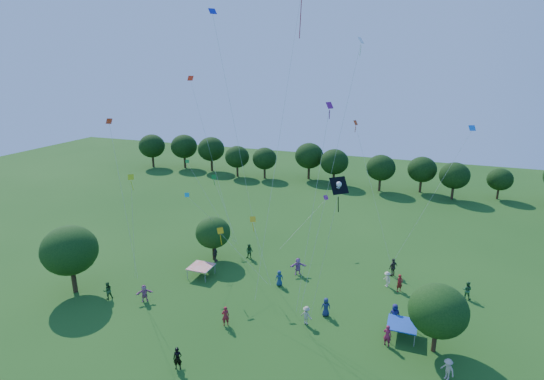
{
  "coord_description": "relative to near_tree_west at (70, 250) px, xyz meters",
  "views": [
    {
      "loc": [
        10.9,
        -15.5,
        20.47
      ],
      "look_at": [
        0.0,
        14.0,
        11.0
      ],
      "focal_mm": 28.0,
      "sensor_mm": 36.0,
      "label": 1
    }
  ],
  "objects": [
    {
      "name": "crowd_person_13",
      "position": [
        28.29,
        10.52,
        -3.35
      ],
      "size": [
        0.75,
        0.73,
        1.71
      ],
      "primitive_type": "imported",
      "rotation": [
        0.0,
        0.0,
        0.71
      ],
      "color": "maroon",
      "rests_on": "ground"
    },
    {
      "name": "small_kite_10",
      "position": [
        15.46,
        6.52,
        1.85
      ],
      "size": [
        2.52,
        1.6,
        5.77
      ],
      "color": "yellow"
    },
    {
      "name": "crowd_person_0",
      "position": [
        28.29,
        4.97,
        -3.29
      ],
      "size": [
        1.03,
        0.8,
        1.84
      ],
      "primitive_type": "imported",
      "rotation": [
        0.0,
        0.0,
        0.39
      ],
      "color": "navy",
      "rests_on": "ground"
    },
    {
      "name": "tent_blue",
      "position": [
        28.96,
        3.59,
        -3.17
      ],
      "size": [
        2.2,
        2.2,
        1.1
      ],
      "color": "blue",
      "rests_on": "ground"
    },
    {
      "name": "red_high_kite",
      "position": [
        18.26,
        8.39,
        17.3
      ],
      "size": [
        1.71,
        7.63,
        24.95
      ],
      "color": "red"
    },
    {
      "name": "near_tree_west",
      "position": [
        0.0,
        0.0,
        0.0
      ],
      "size": [
        4.97,
        4.97,
        6.46
      ],
      "color": "#422B19",
      "rests_on": "ground"
    },
    {
      "name": "crowd_person_5",
      "position": [
        18.45,
        10.44,
        -3.32
      ],
      "size": [
        1.74,
        1.29,
        1.78
      ],
      "primitive_type": "imported",
      "rotation": [
        0.0,
        0.0,
        0.48
      ],
      "color": "#9B5C9F",
      "rests_on": "ground"
    },
    {
      "name": "crowd_person_1",
      "position": [
        28.02,
        2.03,
        -3.35
      ],
      "size": [
        0.72,
        0.55,
        1.71
      ],
      "primitive_type": "imported",
      "rotation": [
        0.0,
        0.0,
        2.9
      ],
      "color": "maroon",
      "rests_on": "ground"
    },
    {
      "name": "crowd_person_6",
      "position": [
        17.43,
        7.68,
        -3.44
      ],
      "size": [
        0.86,
        0.69,
        1.54
      ],
      "primitive_type": "imported",
      "rotation": [
        0.0,
        0.0,
        3.58
      ],
      "color": "navy",
      "rests_on": "ground"
    },
    {
      "name": "small_kite_4",
      "position": [
        32.05,
        16.49,
        7.72
      ],
      "size": [
        6.19,
        3.63,
        13.54
      ],
      "color": "blue"
    },
    {
      "name": "tent_red_stripe",
      "position": [
        9.52,
        6.71,
        -3.17
      ],
      "size": [
        2.2,
        2.2,
        1.1
      ],
      "color": "red",
      "rests_on": "ground"
    },
    {
      "name": "small_kite_5",
      "position": [
        18.63,
        17.76,
        0.8
      ],
      "size": [
        3.82,
        6.49,
        4.66
      ],
      "color": "#8D1772"
    },
    {
      "name": "crowd_person_7",
      "position": [
        15.48,
        0.1,
        -3.35
      ],
      "size": [
        0.76,
        0.72,
        1.72
      ],
      "primitive_type": "imported",
      "rotation": [
        0.0,
        0.0,
        3.81
      ],
      "color": "maroon",
      "rests_on": "ground"
    },
    {
      "name": "small_kite_1",
      "position": [
        13.0,
        5.38,
        1.01
      ],
      "size": [
        4.85,
        0.62,
        4.79
      ],
      "color": "#FFB60D"
    },
    {
      "name": "crowd_person_2",
      "position": [
        3.72,
        0.09,
        -3.4
      ],
      "size": [
        0.81,
        0.9,
        1.62
      ],
      "primitive_type": "imported",
      "rotation": [
        0.0,
        0.0,
        4.09
      ],
      "color": "#2B5826",
      "rests_on": "ground"
    },
    {
      "name": "small_kite_9",
      "position": [
        5.56,
        14.92,
        10.76
      ],
      "size": [
        6.85,
        3.54,
        17.78
      ],
      "color": "#FF2B0D"
    },
    {
      "name": "crowd_person_11",
      "position": [
        7.07,
        0.88,
        -3.41
      ],
      "size": [
        1.48,
        1.36,
        1.59
      ],
      "primitive_type": "imported",
      "rotation": [
        0.0,
        0.0,
        0.7
      ],
      "color": "#A86287",
      "rests_on": "ground"
    },
    {
      "name": "small_kite_8",
      "position": [
        23.3,
        16.31,
        7.64
      ],
      "size": [
        4.93,
        3.18,
        13.56
      ],
      "color": "#F83F0E"
    },
    {
      "name": "small_kite_3",
      "position": [
        6.96,
        15.57,
        2.42
      ],
      "size": [
        4.93,
        3.97,
        6.57
      ],
      "color": "#167A1F"
    },
    {
      "name": "crowd_person_8",
      "position": [
        12.47,
        12.04,
        -3.37
      ],
      "size": [
        0.86,
        0.5,
        1.68
      ],
      "primitive_type": "imported",
      "rotation": [
        0.0,
        0.0,
        6.35
      ],
      "color": "#255524",
      "rests_on": "ground"
    },
    {
      "name": "small_kite_7",
      "position": [
        8.55,
        8.62,
        2.37
      ],
      "size": [
        3.09,
        5.42,
        7.01
      ],
      "color": "#0C9FBB"
    },
    {
      "name": "small_kite_6",
      "position": [
        23.4,
        4.93,
        12.47
      ],
      "size": [
        3.23,
        4.27,
        20.93
      ],
      "color": "white"
    },
    {
      "name": "crowd_person_10",
      "position": [
        27.44,
        13.4,
        -3.26
      ],
      "size": [
        1.06,
        1.19,
        1.89
      ],
      "primitive_type": "imported",
      "rotation": [
        0.0,
        0.0,
        4.07
      ],
      "color": "#39352E",
      "rests_on": "ground"
    },
    {
      "name": "small_kite_13",
      "position": [
        22.04,
        3.98,
        9.64
      ],
      "size": [
        1.78,
        2.98,
        16.39
      ],
      "color": "#8C1770"
    },
    {
      "name": "man_in_black",
      "position": [
        14.65,
        -5.66,
        -3.37
      ],
      "size": [
        0.73,
        0.59,
        1.68
      ],
      "primitive_type": "imported",
      "rotation": [
        0.0,
        0.0,
        0.35
      ],
      "color": "black",
      "rests_on": "ground"
    },
    {
      "name": "crowd_person_15",
      "position": [
        32.18,
        -0.26,
        -3.42
      ],
      "size": [
        1.08,
        1.02,
        1.57
      ],
      "primitive_type": "imported",
      "rotation": [
        0.0,
        0.0,
        5.57
      ],
      "color": "#B8A293",
      "rests_on": "ground"
    },
    {
      "name": "crowd_person_14",
      "position": [
        34.07,
        11.36,
        -3.38
      ],
      "size": [
        0.89,
        0.58,
        1.66
      ],
      "primitive_type": "imported",
      "rotation": [
        0.0,
        0.0,
        2.96
      ],
      "color": "#285D31",
      "rests_on": "ground"
    },
    {
      "name": "near_tree_east",
      "position": [
        31.32,
        2.54,
        -0.8
      ],
      "size": [
        4.24,
        4.24,
        5.32
      ],
      "color": "#422B19",
      "rests_on": "ground"
    },
    {
      "name": "crowd_person_4",
      "position": [
        9.28,
        10.21,
        -3.39
      ],
      "size": [
        0.48,
        0.98,
        1.64
      ],
      "primitive_type": "imported",
      "rotation": [
        0.0,
        0.0,
        1.61
      ],
      "color": "#413834",
      "rests_on": "ground"
    },
    {
      "name": "crowd_person_12",
      "position": [
        22.77,
        4.26,
        -3.39
      ],
      "size": [
        0.92,
        0.75,
        1.64
      ],
      "primitive_type": "imported",
      "rotation": [
        0.0,
        0.0,
        3.61
      ],
      "color": "navy",
      "rests_on": "ground"
    },
    {
      "name": "pirate_kite",
      "position": [
        24.1,
        0.43,
        8.24
      ],
      "size": [
        2.62,
        1.47,
        11.82
      ],
      "color": "black"
    },
    {
      "name": "small_kite_12",
      "position": [
        12.29,
        8.02,
        14.49
      ],
      "size": [
        3.27,
        3.31,
        23.5
      ],
      "color": "#111FAD"
    },
    {
      "name": "near_tree_north",
      "position": [
        8.91,
        10.58,
        -1.1
      ],
      "size": [
        3.72,
        3.72,
        4.79
      ],
      "color": "#422B19",
      "rests_on": "ground"
    },
    {
      "name": "treeline",
      "position": [
        16.72,
        44.36,
        -0.12
      ],
      "size": [
        88.01,
        8.77,
        6.77
      ],
      "color": "#422B19",
      "rests_on": "ground"
    },
    {
      "name": "small_kite_2",
      "position": [
        6.01,
        1.79,
        5.12
      ],
      "size": [
        1.37,
        0.82,
        10.13
      ],
      "color": "#C0D913"
    },
    {
      "name": "crowd_person_9",
      "position": [
        21.57,
        2.56,
        -3.41
      ],
      "size": [
        1.13,
        0.76,
        1.59
      ],
      "primitive_type": "imported",
      "rotation": [
        0.0,
        0.0,
        2.84
      ],
      "color": "#AAA488",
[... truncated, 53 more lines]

